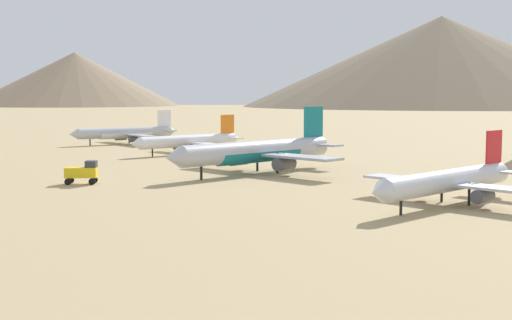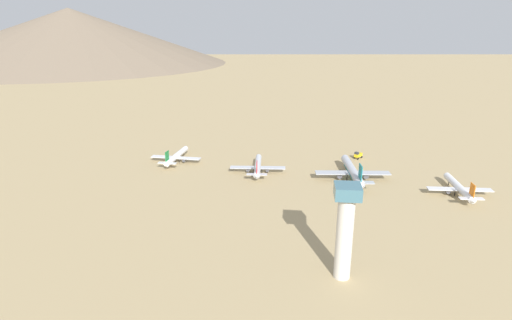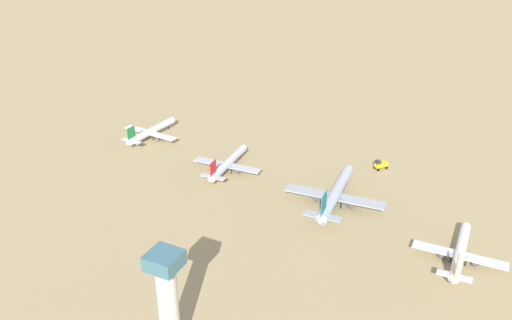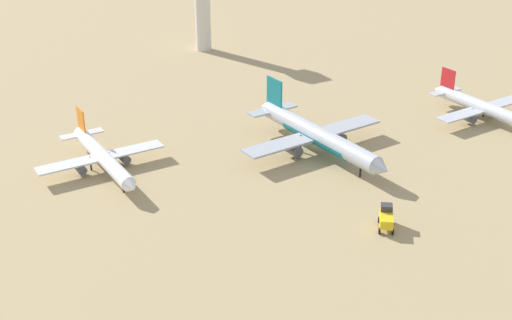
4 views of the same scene
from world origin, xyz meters
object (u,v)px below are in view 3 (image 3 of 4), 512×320
(parked_jet_1, at_px, (460,252))
(parked_jet_4, at_px, (151,131))
(parked_jet_2, at_px, (336,194))
(control_tower, at_px, (168,299))
(service_truck, at_px, (380,164))
(parked_jet_3, at_px, (228,163))

(parked_jet_1, distance_m, parked_jet_4, 137.30)
(parked_jet_2, height_order, parked_jet_4, parked_jet_2)
(parked_jet_1, distance_m, control_tower, 88.46)
(service_truck, bearing_deg, parked_jet_2, 167.89)
(parked_jet_1, xyz_separation_m, parked_jet_2, (14.37, 43.68, 0.90))
(parked_jet_1, bearing_deg, control_tower, 140.33)
(parked_jet_3, relative_size, control_tower, 1.17)
(parked_jet_1, distance_m, parked_jet_3, 91.10)
(parked_jet_3, bearing_deg, parked_jet_2, -96.12)
(service_truck, bearing_deg, control_tower, 170.47)
(parked_jet_4, bearing_deg, parked_jet_2, -100.37)
(parked_jet_1, xyz_separation_m, parked_jet_3, (19.23, 89.05, 0.02))
(parked_jet_1, relative_size, service_truck, 5.95)
(service_truck, bearing_deg, parked_jet_3, 118.07)
(parked_jet_4, distance_m, service_truck, 98.51)
(parked_jet_1, bearing_deg, parked_jet_4, 77.01)
(parked_jet_2, height_order, service_truck, parked_jet_2)
(parked_jet_2, xyz_separation_m, parked_jet_3, (4.86, 45.37, -0.88))
(parked_jet_1, height_order, parked_jet_4, parked_jet_1)
(parked_jet_2, bearing_deg, service_truck, -12.11)
(control_tower, bearing_deg, parked_jet_2, -8.49)
(control_tower, bearing_deg, parked_jet_4, 38.42)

